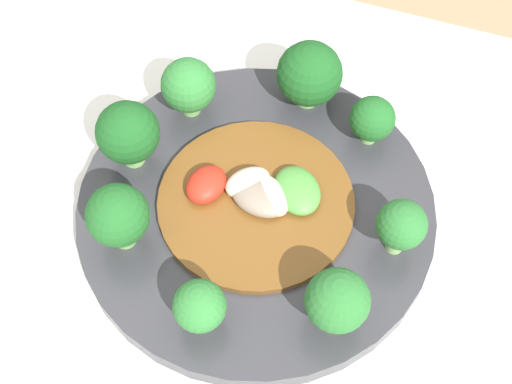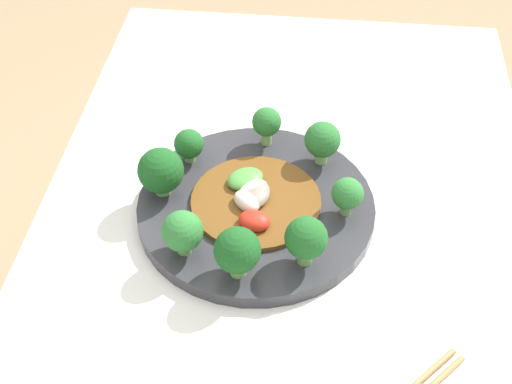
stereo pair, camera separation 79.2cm
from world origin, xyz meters
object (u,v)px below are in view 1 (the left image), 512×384
(broccoli_northwest, at_px, (337,301))
(plate, at_px, (256,210))
(broccoli_east, at_px, (128,133))
(broccoli_north, at_px, (200,307))
(broccoli_west, at_px, (401,226))
(broccoli_southeast, at_px, (188,86))
(stirfry_center, at_px, (257,197))
(broccoli_south, at_px, (309,74))
(broccoli_northeast, at_px, (118,216))
(broccoli_southwest, at_px, (372,119))

(broccoli_northwest, bearing_deg, plate, -41.17)
(plate, xyz_separation_m, broccoli_east, (0.12, -0.01, 0.05))
(broccoli_east, xyz_separation_m, broccoli_north, (-0.11, 0.12, -0.01))
(plate, distance_m, broccoli_east, 0.13)
(broccoli_west, xyz_separation_m, broccoli_north, (0.13, 0.11, -0.00))
(broccoli_west, relative_size, broccoli_east, 0.86)
(broccoli_west, xyz_separation_m, broccoli_southeast, (0.21, -0.08, -0.00))
(broccoli_east, distance_m, broccoli_southeast, 0.07)
(broccoli_north, bearing_deg, broccoli_southeast, -65.76)
(broccoli_southeast, relative_size, stirfry_center, 0.36)
(broccoli_west, height_order, stirfry_center, broccoli_west)
(broccoli_south, xyz_separation_m, broccoli_northeast, (0.10, 0.19, 0.00))
(broccoli_south, relative_size, broccoli_northeast, 1.01)
(plate, relative_size, broccoli_northwest, 4.89)
(broccoli_northwest, distance_m, broccoli_northeast, 0.18)
(plate, relative_size, broccoli_east, 4.55)
(broccoli_west, bearing_deg, broccoli_northeast, 17.49)
(broccoli_southwest, height_order, broccoli_southeast, broccoli_southeast)
(broccoli_west, bearing_deg, broccoli_north, 42.20)
(broccoli_northwest, relative_size, stirfry_center, 0.37)
(broccoli_northeast, xyz_separation_m, broccoli_east, (0.03, -0.08, -0.00))
(broccoli_east, height_order, stirfry_center, broccoli_east)
(plate, height_order, broccoli_northeast, broccoli_northeast)
(broccoli_northeast, xyz_separation_m, broccoli_north, (-0.09, 0.05, -0.01))
(broccoli_west, bearing_deg, broccoli_southwest, -64.59)
(broccoli_southwest, bearing_deg, broccoli_south, -20.45)
(broccoli_southwest, bearing_deg, broccoli_north, 70.14)
(stirfry_center, bearing_deg, broccoli_northwest, 137.78)
(broccoli_north, bearing_deg, plate, -92.06)
(plate, height_order, broccoli_west, broccoli_west)
(broccoli_south, bearing_deg, broccoli_west, 132.14)
(plate, distance_m, broccoli_northeast, 0.12)
(broccoli_west, relative_size, broccoli_southwest, 1.18)
(broccoli_north, bearing_deg, broccoli_southwest, -109.86)
(broccoli_west, bearing_deg, broccoli_south, -47.86)
(broccoli_south, xyz_separation_m, broccoli_southeast, (0.10, 0.05, -0.00))
(broccoli_northeast, height_order, broccoli_east, same)
(broccoli_south, bearing_deg, stirfry_center, 86.26)
(plate, relative_size, stirfry_center, 1.83)
(broccoli_southwest, relative_size, broccoli_east, 0.73)
(broccoli_east, bearing_deg, broccoli_southwest, -154.54)
(broccoli_south, bearing_deg, broccoli_north, 87.10)
(broccoli_northeast, distance_m, broccoli_west, 0.22)
(broccoli_southeast, height_order, stirfry_center, broccoli_southeast)
(broccoli_northeast, height_order, broccoli_north, broccoli_northeast)
(plate, distance_m, broccoli_north, 0.12)
(broccoli_northeast, bearing_deg, broccoli_southeast, -90.11)
(broccoli_east, relative_size, broccoli_north, 1.26)
(broccoli_southwest, relative_size, stirfry_center, 0.29)
(plate, xyz_separation_m, broccoli_south, (-0.01, -0.12, 0.05))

